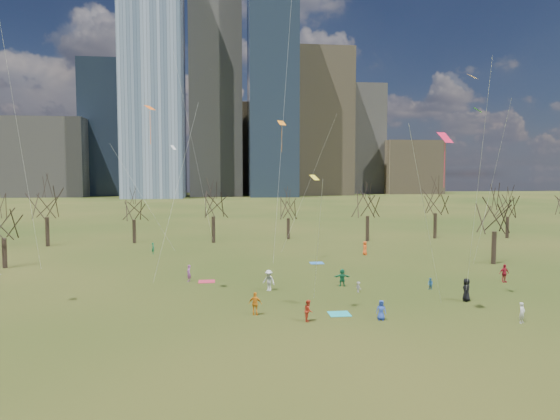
{
  "coord_description": "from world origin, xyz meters",
  "views": [
    {
      "loc": [
        -5.72,
        -36.68,
        10.56
      ],
      "look_at": [
        0.0,
        12.0,
        7.0
      ],
      "focal_mm": 32.0,
      "sensor_mm": 36.0,
      "label": 1
    }
  ],
  "objects": [
    {
      "name": "blanket_teal",
      "position": [
        3.03,
        -0.53,
        0.01
      ],
      "size": [
        1.6,
        1.5,
        0.03
      ],
      "primitive_type": "cube",
      "color": "teal",
      "rests_on": "ground"
    },
    {
      "name": "person_7",
      "position": [
        -8.99,
        12.43,
        0.82
      ],
      "size": [
        0.55,
        0.69,
        1.64
      ],
      "primitive_type": "imported",
      "rotation": [
        0.0,
        0.0,
        4.41
      ],
      "color": "#954A94",
      "rests_on": "ground"
    },
    {
      "name": "person_9",
      "position": [
        -1.54,
        7.61,
        0.95
      ],
      "size": [
        1.39,
        1.33,
        1.9
      ],
      "primitive_type": "imported",
      "rotation": [
        0.0,
        0.0,
        5.59
      ],
      "color": "silver",
      "rests_on": "ground"
    },
    {
      "name": "person_1",
      "position": [
        15.37,
        -4.25,
        0.74
      ],
      "size": [
        0.64,
        0.58,
        1.48
      ],
      "primitive_type": "imported",
      "rotation": [
        0.0,
        0.0,
        0.55
      ],
      "color": "silver",
      "rests_on": "ground"
    },
    {
      "name": "ground",
      "position": [
        0.0,
        0.0,
        0.0
      ],
      "size": [
        500.0,
        500.0,
        0.0
      ],
      "primitive_type": "plane",
      "color": "black",
      "rests_on": "ground"
    },
    {
      "name": "person_3",
      "position": [
        6.35,
        6.04,
        0.48
      ],
      "size": [
        0.59,
        0.72,
        0.97
      ],
      "primitive_type": "imported",
      "rotation": [
        0.0,
        0.0,
        2.02
      ],
      "color": "slate",
      "rests_on": "ground"
    },
    {
      "name": "person_0",
      "position": [
        5.67,
        -2.39,
        0.73
      ],
      "size": [
        0.81,
        0.63,
        1.45
      ],
      "primitive_type": "imported",
      "rotation": [
        0.0,
        0.0,
        6.01
      ],
      "color": "#2847B0",
      "rests_on": "ground"
    },
    {
      "name": "kites_airborne",
      "position": [
        2.84,
        9.18,
        14.24
      ],
      "size": [
        70.52,
        44.82,
        36.23
      ],
      "color": "orange",
      "rests_on": "ground"
    },
    {
      "name": "person_4",
      "position": [
        -3.28,
        -0.08,
        0.87
      ],
      "size": [
        1.1,
        0.73,
        1.74
      ],
      "primitive_type": "imported",
      "rotation": [
        0.0,
        0.0,
        2.82
      ],
      "color": "orange",
      "rests_on": "ground"
    },
    {
      "name": "person_2",
      "position": [
        0.4,
        -2.1,
        0.78
      ],
      "size": [
        0.75,
        0.87,
        1.56
      ],
      "primitive_type": "imported",
      "rotation": [
        0.0,
        0.0,
        1.34
      ],
      "color": "#B6301A",
      "rests_on": "ground"
    },
    {
      "name": "person_13",
      "position": [
        -14.77,
        30.21,
        0.74
      ],
      "size": [
        0.42,
        0.58,
        1.48
      ],
      "primitive_type": "imported",
      "rotation": [
        0.0,
        0.0,
        1.7
      ],
      "color": "#186C40",
      "rests_on": "ground"
    },
    {
      "name": "person_12",
      "position": [
        12.8,
        25.99,
        0.9
      ],
      "size": [
        0.85,
        1.03,
        1.8
      ],
      "primitive_type": "imported",
      "rotation": [
        0.0,
        0.0,
        1.2
      ],
      "color": "#F45A1B",
      "rests_on": "ground"
    },
    {
      "name": "person_10",
      "position": [
        21.6,
        8.42,
        0.88
      ],
      "size": [
        1.08,
        0.55,
        1.76
      ],
      "primitive_type": "imported",
      "rotation": [
        0.0,
        0.0,
        0.12
      ],
      "color": "maroon",
      "rests_on": "ground"
    },
    {
      "name": "blanket_navy",
      "position": [
        5.41,
        20.85,
        0.01
      ],
      "size": [
        1.6,
        1.5,
        0.03
      ],
      "primitive_type": "cube",
      "color": "#2563B1",
      "rests_on": "ground"
    },
    {
      "name": "downtown_skyline",
      "position": [
        -2.43,
        210.64,
        39.01
      ],
      "size": [
        212.5,
        78.0,
        118.0
      ],
      "color": "slate",
      "rests_on": "ground"
    },
    {
      "name": "blanket_crimson",
      "position": [
        -7.24,
        12.11,
        0.01
      ],
      "size": [
        1.6,
        1.5,
        0.03
      ],
      "primitive_type": "cube",
      "color": "#AC223B",
      "rests_on": "ground"
    },
    {
      "name": "bare_tree_row",
      "position": [
        -0.09,
        37.22,
        6.12
      ],
      "size": [
        113.04,
        29.8,
        9.5
      ],
      "color": "black",
      "rests_on": "ground"
    },
    {
      "name": "person_8",
      "position": [
        13.15,
        6.26,
        0.54
      ],
      "size": [
        0.62,
        0.66,
        1.08
      ],
      "primitive_type": "imported",
      "rotation": [
        0.0,
        0.0,
        5.23
      ],
      "color": "#225895",
      "rests_on": "ground"
    },
    {
      "name": "person_5",
      "position": [
        5.49,
        8.62,
        0.83
      ],
      "size": [
        1.55,
        0.56,
        1.65
      ],
      "primitive_type": "imported",
      "rotation": [
        0.0,
        0.0,
        3.09
      ],
      "color": "#176840",
      "rests_on": "ground"
    },
    {
      "name": "person_6",
      "position": [
        14.41,
        1.98,
        0.96
      ],
      "size": [
        1.03,
        1.12,
        1.92
      ],
      "primitive_type": "imported",
      "rotation": [
        0.0,
        0.0,
        4.12
      ],
      "color": "black",
      "rests_on": "ground"
    }
  ]
}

